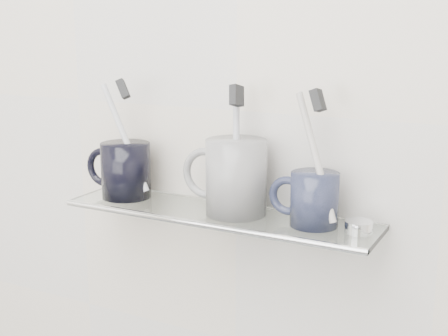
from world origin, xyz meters
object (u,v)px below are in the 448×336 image
Objects in this scene: shelf_glass at (218,214)px; mug_right at (314,199)px; mug_left at (126,170)px; mug_center at (236,177)px.

mug_right is (0.15, 0.00, 0.04)m from shelf_glass.
mug_left is 0.80× the size of mug_center.
mug_center is 1.47× the size of mug_right.
mug_left is at bearing -169.64° from mug_center.
mug_center reaches higher than shelf_glass.
mug_right is at bearing 1.86° from shelf_glass.
shelf_glass is at bearing -159.70° from mug_center.
mug_center is (0.03, 0.00, 0.06)m from shelf_glass.
mug_left is 0.21m from mug_center.
mug_right is (0.13, 0.00, -0.02)m from mug_center.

